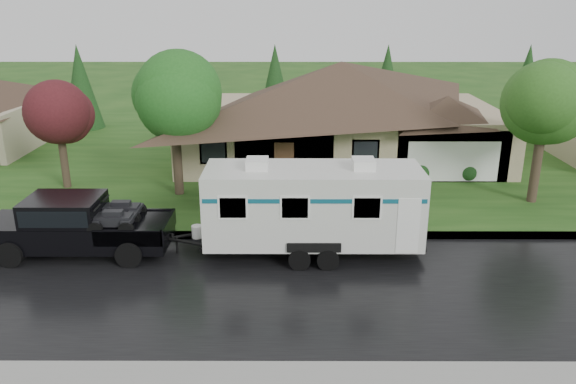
% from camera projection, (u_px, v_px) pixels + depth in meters
% --- Properties ---
extents(ground, '(140.00, 140.00, 0.00)m').
position_uv_depth(ground, '(316.00, 261.00, 20.52)').
color(ground, '#1F4917').
rests_on(ground, ground).
extents(road, '(140.00, 8.00, 0.01)m').
position_uv_depth(road, '(318.00, 288.00, 18.62)').
color(road, black).
rests_on(road, ground).
extents(curb, '(140.00, 0.50, 0.15)m').
position_uv_depth(curb, '(313.00, 235.00, 22.62)').
color(curb, gray).
rests_on(curb, ground).
extents(lawn, '(140.00, 26.00, 0.15)m').
position_uv_depth(lawn, '(305.00, 153.00, 34.68)').
color(lawn, '#1F4917').
rests_on(lawn, ground).
extents(house_main, '(19.44, 10.80, 6.90)m').
position_uv_depth(house_main, '(346.00, 100.00, 32.43)').
color(house_main, tan).
rests_on(house_main, lawn).
extents(tree_left_green, '(4.05, 4.05, 6.71)m').
position_uv_depth(tree_left_green, '(173.00, 98.00, 25.76)').
color(tree_left_green, '#382B1E').
rests_on(tree_left_green, lawn).
extents(tree_red, '(3.12, 3.12, 5.16)m').
position_uv_depth(tree_red, '(58.00, 117.00, 27.08)').
color(tree_red, '#382B1E').
rests_on(tree_red, lawn).
extents(tree_right_green, '(3.93, 3.93, 6.51)m').
position_uv_depth(tree_right_green, '(545.00, 105.00, 24.76)').
color(tree_right_green, '#382B1E').
rests_on(tree_right_green, lawn).
extents(shrub_row, '(13.60, 1.00, 1.00)m').
position_uv_depth(shrub_row, '(347.00, 171.00, 29.10)').
color(shrub_row, '#143814').
rests_on(shrub_row, lawn).
extents(pickup_truck, '(6.70, 2.55, 2.23)m').
position_uv_depth(pickup_truck, '(75.00, 224.00, 20.78)').
color(pickup_truck, black).
rests_on(pickup_truck, ground).
extents(travel_trailer, '(8.27, 2.90, 3.71)m').
position_uv_depth(travel_trailer, '(313.00, 205.00, 20.51)').
color(travel_trailer, silver).
rests_on(travel_trailer, ground).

